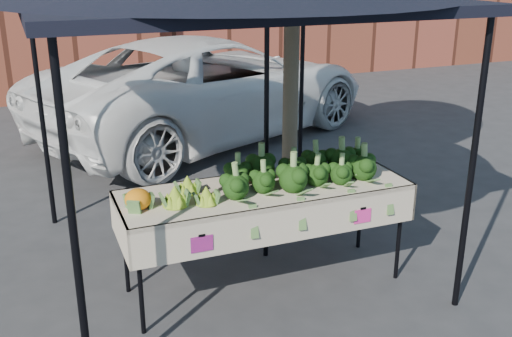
% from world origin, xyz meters
% --- Properties ---
extents(ground, '(90.00, 90.00, 0.00)m').
position_xyz_m(ground, '(0.00, 0.00, 0.00)').
color(ground, '#2B2B2E').
extents(table, '(2.41, 0.82, 0.90)m').
position_xyz_m(table, '(-0.03, 0.13, 0.45)').
color(table, beige).
rests_on(table, ground).
extents(canopy, '(3.16, 3.16, 2.74)m').
position_xyz_m(canopy, '(-0.16, 0.70, 1.37)').
color(canopy, black).
rests_on(canopy, ground).
extents(broccoli_heap, '(1.49, 0.59, 0.28)m').
position_xyz_m(broccoli_heap, '(0.30, 0.15, 1.04)').
color(broccoli_heap, black).
rests_on(broccoli_heap, table).
extents(romanesco_cluster, '(0.45, 0.49, 0.22)m').
position_xyz_m(romanesco_cluster, '(-0.69, 0.11, 1.01)').
color(romanesco_cluster, '#94B92D').
rests_on(romanesco_cluster, table).
extents(cauliflower_pair, '(0.22, 0.22, 0.19)m').
position_xyz_m(cauliflower_pair, '(-1.08, 0.08, 1.00)').
color(cauliflower_pair, orange).
rests_on(cauliflower_pair, table).
extents(street_tree, '(2.27, 2.27, 4.48)m').
position_xyz_m(street_tree, '(0.71, 1.23, 2.24)').
color(street_tree, '#1E4C14').
rests_on(street_tree, ground).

